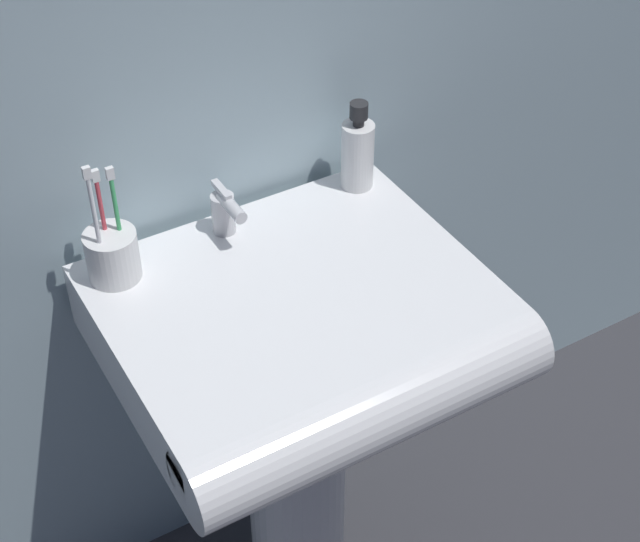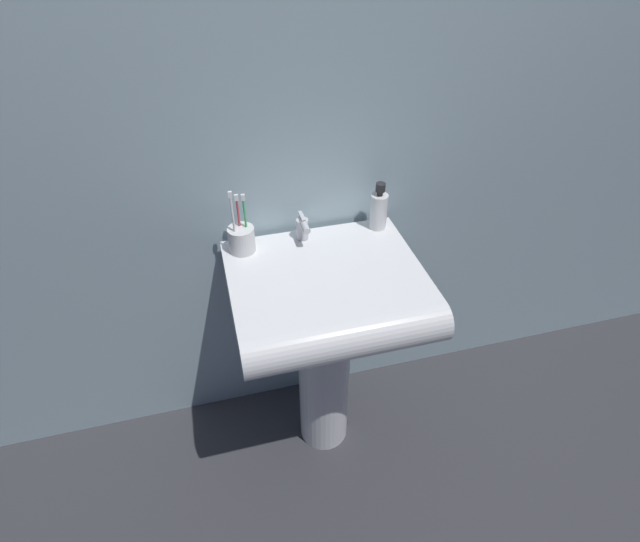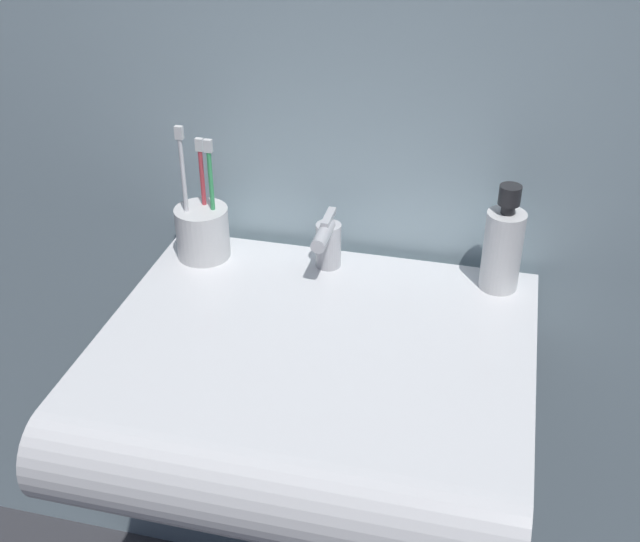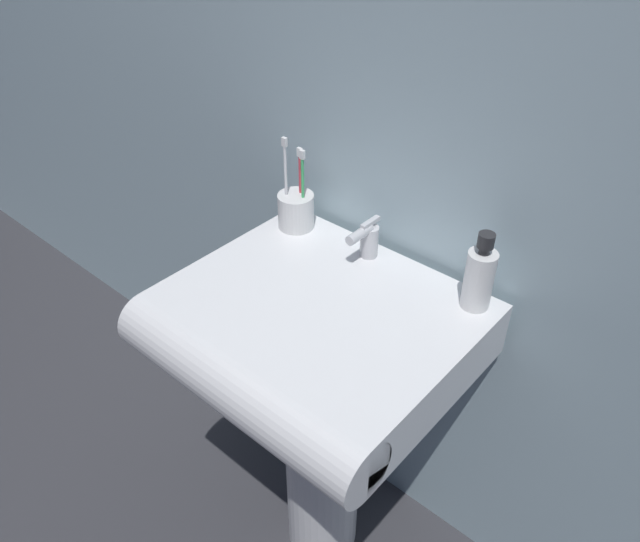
# 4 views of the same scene
# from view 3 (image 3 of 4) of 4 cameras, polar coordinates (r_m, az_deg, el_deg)

# --- Properties ---
(wall_back) EXTENTS (5.00, 0.05, 2.40)m
(wall_back) POSITION_cam_3_polar(r_m,az_deg,el_deg) (1.21, 3.08, 17.45)
(wall_back) COLOR #9EB7C1
(wall_back) RESTS_ON ground
(sink_basin) EXTENTS (0.59, 0.53, 0.12)m
(sink_basin) POSITION_cam_3_polar(r_m,az_deg,el_deg) (1.11, -0.80, -8.54)
(sink_basin) COLOR white
(sink_basin) RESTS_ON sink_pedestal
(faucet) EXTENTS (0.04, 0.10, 0.09)m
(faucet) POSITION_cam_3_polar(r_m,az_deg,el_deg) (1.24, 0.52, 2.08)
(faucet) COLOR silver
(faucet) RESTS_ON sink_basin
(toothbrush_cup) EXTENTS (0.08, 0.08, 0.22)m
(toothbrush_cup) POSITION_cam_3_polar(r_m,az_deg,el_deg) (1.29, -8.36, 2.88)
(toothbrush_cup) COLOR white
(toothbrush_cup) RESTS_ON sink_basin
(soap_bottle) EXTENTS (0.06, 0.06, 0.17)m
(soap_bottle) POSITION_cam_3_polar(r_m,az_deg,el_deg) (1.21, 12.87, 1.69)
(soap_bottle) COLOR white
(soap_bottle) RESTS_ON sink_basin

